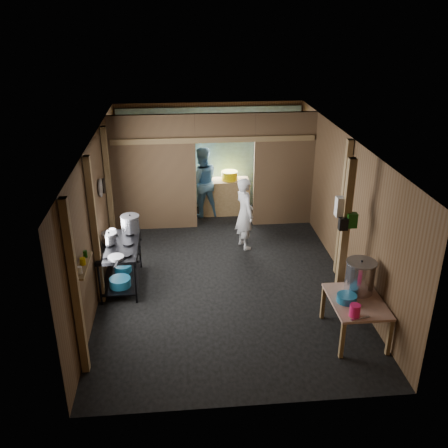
{
  "coord_description": "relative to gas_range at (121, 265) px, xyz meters",
  "views": [
    {
      "loc": [
        -0.77,
        -8.36,
        4.75
      ],
      "look_at": [
        0.0,
        -0.2,
        1.1
      ],
      "focal_mm": 39.98,
      "sensor_mm": 36.0,
      "label": 1
    }
  ],
  "objects": [
    {
      "name": "stove_pot_med",
      "position": [
        -0.17,
        0.06,
        0.5
      ],
      "size": [
        0.33,
        0.33,
        0.23
      ],
      "primitive_type": null,
      "rotation": [
        0.0,
        0.0,
        -0.26
      ],
      "color": "#BABAC6",
      "rests_on": "gas_range"
    },
    {
      "name": "bag_black",
      "position": [
        3.66,
        -1.09,
        1.14
      ],
      "size": [
        0.14,
        0.1,
        0.2
      ],
      "primitive_type": "cube",
      "color": "black",
      "rests_on": "post_free"
    },
    {
      "name": "knife",
      "position": [
        3.6,
        -2.35,
        0.24
      ],
      "size": [
        0.3,
        0.1,
        0.01
      ],
      "primitive_type": "cube",
      "rotation": [
        0.0,
        0.0,
        0.22
      ],
      "color": "#BABAC6",
      "rests_on": "prep_table"
    },
    {
      "name": "back_counter",
      "position": [
        2.18,
        3.24,
        0.02
      ],
      "size": [
        1.2,
        0.5,
        0.85
      ],
      "primitive_type": "cube",
      "color": "olive",
      "rests_on": "floor"
    },
    {
      "name": "prep_table",
      "position": [
        3.71,
        -1.88,
        -0.09
      ],
      "size": [
        0.78,
        1.08,
        0.64
      ],
      "primitive_type": null,
      "color": "tan",
      "rests_on": "floor"
    },
    {
      "name": "jar_yellow",
      "position": [
        -0.27,
        -1.81,
        1.06
      ],
      "size": [
        0.08,
        0.08,
        0.1
      ],
      "primitive_type": "cylinder",
      "color": "#CFAD07",
      "rests_on": "wall_shelf"
    },
    {
      "name": "wall_right",
      "position": [
        4.13,
        0.29,
        0.89
      ],
      "size": [
        0.0,
        7.0,
        2.6
      ],
      "primitive_type": "cube",
      "color": "brown",
      "rests_on": "ground"
    },
    {
      "name": "wall_shelf",
      "position": [
        -0.27,
        -1.81,
        0.99
      ],
      "size": [
        0.14,
        0.8,
        0.03
      ],
      "primitive_type": "cube",
      "color": "olive",
      "rests_on": "wall_left"
    },
    {
      "name": "stock_pot",
      "position": [
        3.82,
        -1.63,
        0.48
      ],
      "size": [
        0.57,
        0.57,
        0.54
      ],
      "primitive_type": null,
      "rotation": [
        0.0,
        0.0,
        0.26
      ],
      "color": "#BABAC6",
      "rests_on": "prep_table"
    },
    {
      "name": "post_left_a",
      "position": [
        -0.3,
        -2.31,
        0.89
      ],
      "size": [
        0.1,
        0.12,
        2.6
      ],
      "primitive_type": "cube",
      "color": "olive",
      "rests_on": "floor"
    },
    {
      "name": "wall_back",
      "position": [
        1.88,
        3.79,
        0.89
      ],
      "size": [
        4.5,
        0.0,
        2.6
      ],
      "primitive_type": "cube",
      "color": "brown",
      "rests_on": "ground"
    },
    {
      "name": "wash_basin",
      "position": [
        3.54,
        -1.89,
        0.29
      ],
      "size": [
        0.32,
        0.32,
        0.11
      ],
      "primitive_type": "cylinder",
      "rotation": [
        0.0,
        0.0,
        0.05
      ],
      "color": "#1C6F9B",
      "rests_on": "prep_table"
    },
    {
      "name": "pan_lid_big",
      "position": [
        -0.33,
        0.69,
        1.24
      ],
      "size": [
        0.03,
        0.34,
        0.34
      ],
      "primitive_type": "cylinder",
      "rotation": [
        0.0,
        1.57,
        0.0
      ],
      "color": "gray",
      "rests_on": "wall_left"
    },
    {
      "name": "cross_beam",
      "position": [
        1.88,
        2.44,
        1.64
      ],
      "size": [
        4.4,
        0.12,
        0.12
      ],
      "primitive_type": "cube",
      "color": "olive",
      "rests_on": "wall_left"
    },
    {
      "name": "wall_front",
      "position": [
        1.88,
        -3.21,
        0.89
      ],
      "size": [
        4.5,
        0.0,
        2.6
      ],
      "primitive_type": "cube",
      "color": "brown",
      "rests_on": "ground"
    },
    {
      "name": "stove_saucepan",
      "position": [
        -0.17,
        0.45,
        0.46
      ],
      "size": [
        0.16,
        0.16,
        0.1
      ],
      "primitive_type": "cylinder",
      "rotation": [
        0.0,
        0.0,
        0.0
      ],
      "color": "#BABAC6",
      "rests_on": "gas_range"
    },
    {
      "name": "pan_lid_small",
      "position": [
        -0.33,
        1.09,
        1.14
      ],
      "size": [
        0.03,
        0.3,
        0.3
      ],
      "primitive_type": "cylinder",
      "rotation": [
        0.0,
        1.57,
        0.0
      ],
      "color": "black",
      "rests_on": "wall_left"
    },
    {
      "name": "ceiling",
      "position": [
        1.88,
        0.29,
        2.19
      ],
      "size": [
        4.5,
        7.0,
        0.0
      ],
      "primitive_type": "cube",
      "color": "#3C3C3C",
      "rests_on": "ground"
    },
    {
      "name": "wall_left",
      "position": [
        -0.37,
        0.29,
        0.89
      ],
      "size": [
        0.0,
        7.0,
        2.6
      ],
      "primitive_type": "cube",
      "color": "brown",
      "rests_on": "ground"
    },
    {
      "name": "partition_left",
      "position": [
        0.55,
        2.49,
        0.89
      ],
      "size": [
        1.85,
        0.1,
        2.6
      ],
      "primitive_type": "cube",
      "color": "brown",
      "rests_on": "floor"
    },
    {
      "name": "post_left_b",
      "position": [
        -0.3,
        -0.51,
        0.89
      ],
      "size": [
        0.1,
        0.12,
        2.6
      ],
      "primitive_type": "cube",
      "color": "olive",
      "rests_on": "floor"
    },
    {
      "name": "frying_pan",
      "position": [
        0.0,
        -0.53,
        0.43
      ],
      "size": [
        0.34,
        0.52,
        0.07
      ],
      "primitive_type": null,
      "rotation": [
        0.0,
        0.0,
        -0.14
      ],
      "color": "gray",
      "rests_on": "gas_range"
    },
    {
      "name": "cook",
      "position": [
        2.43,
        1.35,
        0.36
      ],
      "size": [
        0.53,
        0.65,
        1.53
      ],
      "primitive_type": "imported",
      "rotation": [
        0.0,
        0.0,
        1.9
      ],
      "color": "silver",
      "rests_on": "floor"
    },
    {
      "name": "blue_tub_front",
      "position": [
        0.0,
        -0.31,
        -0.17
      ],
      "size": [
        0.38,
        0.38,
        0.15
      ],
      "primitive_type": "cylinder",
      "color": "#1C6F9B",
      "rests_on": "gas_range"
    },
    {
      "name": "jar_green",
      "position": [
        -0.27,
        -1.59,
        1.06
      ],
      "size": [
        0.06,
        0.06,
        0.1
      ],
      "primitive_type": "cylinder",
      "color": "#11450C",
      "rests_on": "wall_shelf"
    },
    {
      "name": "turquoise_panel",
      "position": [
        1.88,
        3.73,
        0.84
      ],
      "size": [
        4.4,
        0.06,
        2.5
      ],
      "primitive_type": "cube",
      "color": "#85B8BA",
      "rests_on": "wall_back"
    },
    {
      "name": "partition_header",
      "position": [
        2.13,
        2.49,
        1.89
      ],
      "size": [
        1.3,
        0.1,
        0.6
      ],
      "primitive_type": "cube",
      "color": "brown",
      "rests_on": "wall_back"
    },
    {
      "name": "post_right",
      "position": [
        4.06,
        0.09,
        0.89
      ],
      "size": [
        0.1,
        0.12,
        2.6
      ],
      "primitive_type": "cube",
      "color": "olive",
      "rests_on": "floor"
    },
    {
      "name": "yellow_tub",
      "position": [
        2.31,
        3.24,
        0.55
      ],
      "size": [
        0.38,
        0.38,
        0.21
      ],
      "primitive_type": "cylinder",
      "color": "#CFAD07",
      "rests_on": "back_counter"
    },
    {
      "name": "blue_tub_back",
      "position": [
        0.0,
        0.22,
        -0.18
      ],
      "size": [
        0.32,
        0.32,
        0.13
      ],
      "primitive_type": "cylinder",
      "color": "#1C6F9B",
      "rests_on": "gas_range"
    },
    {
      "name": "partition_right",
      "position": [
        3.46,
        2.49,
        0.89
      ],
      "size": [
        1.35,
        0.1,
        2.6
      ],
      "primitive_type": "cube",
      "color": "brown",
      "rests_on": "floor"
    },
    {
      "name": "gas_range",
      "position": [
        0.0,
        0.0,
        0.0
      ],
      "size": [
        0.71,
        1.38,
        0.81
      ],
      "primitive_type": null,
      "color": "black",
      "rests_on": "floor"
    },
    {
      "name": "jar_white",
      "position": [
        -0.27,
        -2.06,
        1.06
      ],
      "size": [
        0.07,
        0.07,
        0.1
      ],
      "primitive_type": "cylinder",
      "color": "silver",
      "rests_on": "wall_shelf"
    },
    {
      "name": "worker_back",
      "position": [
        1.64,
        3.13,
        0.44
      ],
      "size": [
        0.94,
        0.8,
        1.7
      ],
      "primitive_type": "imported",
      "rotation": [
        0.0,
        0.0,
        3.34
      ],
      "color": "teal",
      "rests_on": "floor"
    },
    {
      "name": "bag_white",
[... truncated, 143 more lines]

